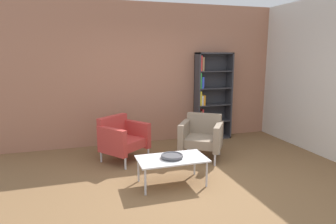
# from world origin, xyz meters

# --- Properties ---
(ground_plane) EXTENTS (8.32, 8.32, 0.00)m
(ground_plane) POSITION_xyz_m (0.00, 0.00, 0.00)
(ground_plane) COLOR brown
(brick_back_panel) EXTENTS (6.40, 0.12, 2.90)m
(brick_back_panel) POSITION_xyz_m (0.00, 2.46, 1.45)
(brick_back_panel) COLOR #A87056
(brick_back_panel) RESTS_ON ground_plane
(plaster_right_partition) EXTENTS (0.12, 5.20, 2.90)m
(plaster_right_partition) POSITION_xyz_m (2.86, 0.60, 1.45)
(plaster_right_partition) COLOR silver
(plaster_right_partition) RESTS_ON ground_plane
(bookshelf_tall) EXTENTS (0.80, 0.30, 1.90)m
(bookshelf_tall) POSITION_xyz_m (1.32, 2.25, 0.94)
(bookshelf_tall) COLOR #333338
(bookshelf_tall) RESTS_ON ground_plane
(coffee_table_low) EXTENTS (1.00, 0.56, 0.40)m
(coffee_table_low) POSITION_xyz_m (-0.23, 0.20, 0.37)
(coffee_table_low) COLOR silver
(coffee_table_low) RESTS_ON ground_plane
(decorative_bowl) EXTENTS (0.32, 0.32, 0.05)m
(decorative_bowl) POSITION_xyz_m (-0.23, 0.20, 0.43)
(decorative_bowl) COLOR #4C4C51
(decorative_bowl) RESTS_ON coffee_table_low
(armchair_near_window) EXTENTS (0.95, 0.94, 0.78)m
(armchair_near_window) POSITION_xyz_m (-0.77, 1.42, 0.41)
(armchair_near_window) COLOR #B73833
(armchair_near_window) RESTS_ON ground_plane
(armchair_corner_red) EXTENTS (0.94, 0.93, 0.78)m
(armchair_corner_red) POSITION_xyz_m (0.64, 1.13, 0.41)
(armchair_corner_red) COLOR gray
(armchair_corner_red) RESTS_ON ground_plane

